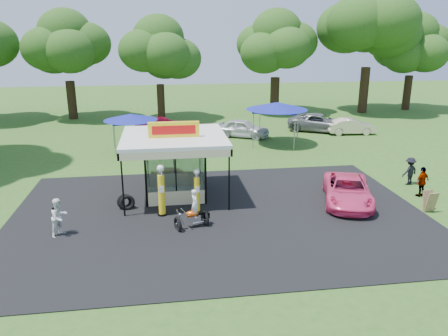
{
  "coord_description": "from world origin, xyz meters",
  "views": [
    {
      "loc": [
        -2.58,
        -17.5,
        8.45
      ],
      "look_at": [
        0.52,
        4.0,
        1.76
      ],
      "focal_mm": 35.0,
      "sensor_mm": 36.0,
      "label": 1
    }
  ],
  "objects_px": {
    "gas_pump_right": "(197,192)",
    "pink_sedan": "(348,190)",
    "spectator_east_a": "(410,171)",
    "bg_car_b": "(163,125)",
    "motorcycle": "(194,212)",
    "bg_car_c": "(243,128)",
    "gas_station_kiosk": "(175,164)",
    "gas_pump_left": "(161,192)",
    "spectator_east_b": "(422,182)",
    "tent_east": "(277,106)",
    "bg_car_d": "(320,123)",
    "tent_west": "(131,117)",
    "spectator_west": "(59,217)",
    "kiosk_car": "(174,175)",
    "a_frame_sign": "(430,202)",
    "bg_car_e": "(351,126)"
  },
  "relations": [
    {
      "from": "gas_pump_right",
      "to": "pink_sedan",
      "type": "xyz_separation_m",
      "value": [
        7.83,
        0.14,
        -0.39
      ]
    },
    {
      "from": "spectator_east_a",
      "to": "bg_car_b",
      "type": "xyz_separation_m",
      "value": [
        -14.14,
        16.02,
        -0.09
      ]
    },
    {
      "from": "motorcycle",
      "to": "bg_car_c",
      "type": "relative_size",
      "value": 0.42
    },
    {
      "from": "gas_station_kiosk",
      "to": "gas_pump_left",
      "type": "relative_size",
      "value": 2.1
    },
    {
      "from": "motorcycle",
      "to": "bg_car_c",
      "type": "distance_m",
      "value": 18.5
    },
    {
      "from": "gas_station_kiosk",
      "to": "spectator_east_b",
      "type": "distance_m",
      "value": 13.36
    },
    {
      "from": "spectator_east_b",
      "to": "tent_east",
      "type": "bearing_deg",
      "value": -89.57
    },
    {
      "from": "bg_car_d",
      "to": "pink_sedan",
      "type": "bearing_deg",
      "value": -166.34
    },
    {
      "from": "gas_station_kiosk",
      "to": "tent_east",
      "type": "relative_size",
      "value": 1.12
    },
    {
      "from": "bg_car_c",
      "to": "tent_west",
      "type": "xyz_separation_m",
      "value": [
        -9.11,
        -3.17,
        1.76
      ]
    },
    {
      "from": "gas_pump_right",
      "to": "spectator_west",
      "type": "distance_m",
      "value": 6.38
    },
    {
      "from": "gas_station_kiosk",
      "to": "pink_sedan",
      "type": "bearing_deg",
      "value": -15.14
    },
    {
      "from": "kiosk_car",
      "to": "tent_east",
      "type": "height_order",
      "value": "tent_east"
    },
    {
      "from": "spectator_east_a",
      "to": "motorcycle",
      "type": "bearing_deg",
      "value": -1.69
    },
    {
      "from": "a_frame_sign",
      "to": "bg_car_c",
      "type": "xyz_separation_m",
      "value": [
        -6.12,
        17.46,
        0.23
      ]
    },
    {
      "from": "kiosk_car",
      "to": "motorcycle",
      "type": "bearing_deg",
      "value": -174.07
    },
    {
      "from": "bg_car_c",
      "to": "tent_west",
      "type": "distance_m",
      "value": 9.8
    },
    {
      "from": "bg_car_c",
      "to": "tent_east",
      "type": "distance_m",
      "value": 4.26
    },
    {
      "from": "motorcycle",
      "to": "pink_sedan",
      "type": "bearing_deg",
      "value": -6.02
    },
    {
      "from": "motorcycle",
      "to": "bg_car_b",
      "type": "height_order",
      "value": "motorcycle"
    },
    {
      "from": "spectator_east_b",
      "to": "pink_sedan",
      "type": "bearing_deg",
      "value": -15.81
    },
    {
      "from": "bg_car_d",
      "to": "tent_east",
      "type": "bearing_deg",
      "value": 158.19
    },
    {
      "from": "spectator_east_b",
      "to": "bg_car_e",
      "type": "distance_m",
      "value": 15.42
    },
    {
      "from": "gas_pump_left",
      "to": "bg_car_d",
      "type": "height_order",
      "value": "gas_pump_left"
    },
    {
      "from": "gas_pump_right",
      "to": "bg_car_b",
      "type": "distance_m",
      "value": 18.53
    },
    {
      "from": "gas_pump_right",
      "to": "pink_sedan",
      "type": "relative_size",
      "value": 0.45
    },
    {
      "from": "motorcycle",
      "to": "tent_east",
      "type": "bearing_deg",
      "value": 43.53
    },
    {
      "from": "spectator_west",
      "to": "tent_west",
      "type": "bearing_deg",
      "value": 28.78
    },
    {
      "from": "gas_station_kiosk",
      "to": "tent_east",
      "type": "height_order",
      "value": "gas_station_kiosk"
    },
    {
      "from": "bg_car_d",
      "to": "spectator_east_b",
      "type": "bearing_deg",
      "value": -152.07
    },
    {
      "from": "pink_sedan",
      "to": "bg_car_b",
      "type": "xyz_separation_m",
      "value": [
        -9.33,
        18.33,
        0.03
      ]
    },
    {
      "from": "spectator_east_b",
      "to": "bg_car_c",
      "type": "distance_m",
      "value": 16.9
    },
    {
      "from": "gas_station_kiosk",
      "to": "a_frame_sign",
      "type": "height_order",
      "value": "gas_station_kiosk"
    },
    {
      "from": "gas_pump_left",
      "to": "a_frame_sign",
      "type": "distance_m",
      "value": 13.2
    },
    {
      "from": "bg_car_b",
      "to": "tent_east",
      "type": "bearing_deg",
      "value": -144.05
    },
    {
      "from": "kiosk_car",
      "to": "spectator_east_a",
      "type": "xyz_separation_m",
      "value": [
        13.6,
        -2.27,
        0.33
      ]
    },
    {
      "from": "bg_car_e",
      "to": "tent_west",
      "type": "distance_m",
      "value": 19.01
    },
    {
      "from": "kiosk_car",
      "to": "tent_west",
      "type": "bearing_deg",
      "value": 19.71
    },
    {
      "from": "bg_car_b",
      "to": "a_frame_sign",
      "type": "bearing_deg",
      "value": -169.76
    },
    {
      "from": "tent_east",
      "to": "gas_pump_left",
      "type": "bearing_deg",
      "value": -124.66
    },
    {
      "from": "tent_west",
      "to": "tent_east",
      "type": "distance_m",
      "value": 11.25
    },
    {
      "from": "gas_station_kiosk",
      "to": "spectator_east_b",
      "type": "xyz_separation_m",
      "value": [
        13.17,
        -2.01,
        -0.95
      ]
    },
    {
      "from": "spectator_west",
      "to": "tent_west",
      "type": "distance_m",
      "value": 14.74
    },
    {
      "from": "spectator_east_b",
      "to": "bg_car_e",
      "type": "bearing_deg",
      "value": -120.49
    },
    {
      "from": "motorcycle",
      "to": "a_frame_sign",
      "type": "xyz_separation_m",
      "value": [
        11.69,
        0.19,
        -0.21
      ]
    },
    {
      "from": "bg_car_d",
      "to": "gas_station_kiosk",
      "type": "bearing_deg",
      "value": 166.53
    },
    {
      "from": "gas_pump_left",
      "to": "gas_pump_right",
      "type": "height_order",
      "value": "gas_pump_left"
    },
    {
      "from": "kiosk_car",
      "to": "pink_sedan",
      "type": "relative_size",
      "value": 0.57
    },
    {
      "from": "gas_pump_left",
      "to": "tent_east",
      "type": "xyz_separation_m",
      "value": [
        9.11,
        13.17,
        1.82
      ]
    },
    {
      "from": "gas_pump_left",
      "to": "spectator_west",
      "type": "distance_m",
      "value": 4.71
    }
  ]
}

